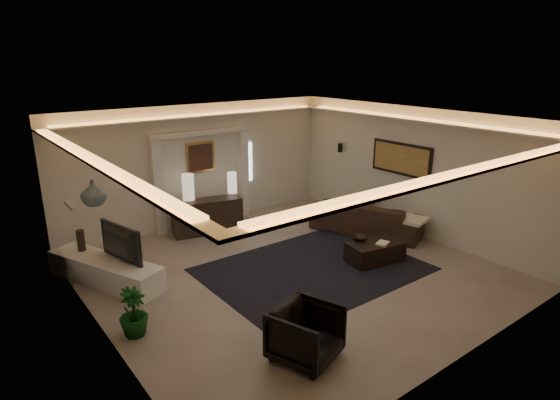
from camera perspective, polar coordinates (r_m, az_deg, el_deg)
floor at (r=9.02m, az=1.31°, el=-8.74°), size 7.00×7.00×0.00m
ceiling at (r=8.18m, az=1.45°, el=9.85°), size 7.00×7.00×0.00m
wall_back at (r=11.34m, az=-9.76°, el=4.24°), size 7.00×0.00×7.00m
wall_front at (r=6.32m, az=21.76°, el=-7.37°), size 7.00×0.00×7.00m
wall_left at (r=6.98m, az=-21.78°, el=-5.05°), size 0.00×7.00×7.00m
wall_right at (r=10.94m, az=15.88°, el=3.36°), size 0.00×7.00×7.00m
cove_soffit at (r=8.22m, az=1.44°, el=7.91°), size 7.00×7.00×0.04m
daylight_slit at (r=12.01m, az=-3.98°, el=4.68°), size 0.25×0.03×1.00m
area_rug at (r=9.11m, az=4.10°, el=-8.46°), size 4.00×3.00×0.01m
pilaster_left at (r=10.87m, az=-14.77°, el=1.45°), size 0.22×0.20×2.20m
pilaster_right at (r=11.89m, az=-4.54°, el=3.31°), size 0.22×0.20×2.20m
alcove_header at (r=11.10m, az=-9.72°, el=8.18°), size 2.52×0.20×0.12m
painting_frame at (r=11.27m, az=-9.74°, el=5.21°), size 0.74×0.04×0.74m
painting_canvas at (r=11.25m, az=-9.68°, el=5.19°), size 0.62×0.02×0.62m
art_panel_frame at (r=11.04m, az=14.65°, el=4.91°), size 0.04×1.64×0.74m
art_panel_gold at (r=11.02m, az=14.57°, el=4.90°), size 0.02×1.50×0.62m
wall_sconce at (r=12.22m, az=7.39°, el=6.38°), size 0.12×0.12×0.22m
wall_niche at (r=8.22m, az=-24.27°, el=-0.57°), size 0.10×0.55×0.04m
console at (r=10.92m, az=-8.91°, el=-1.96°), size 1.66×0.86×0.80m
lamp_left at (r=10.79m, az=-11.20°, el=1.52°), size 0.36×0.36×0.60m
lamp_right at (r=11.20m, az=-5.90°, el=2.34°), size 0.25×0.25×0.50m
media_ledge at (r=9.11m, az=-20.62°, el=-8.09°), size 1.50×2.45×0.45m
tv at (r=8.72m, az=-19.56°, el=-5.14°), size 1.15×0.42×0.66m
figurine at (r=9.50m, az=-23.24°, el=-4.64°), size 0.16×0.16×0.40m
ginger_jar at (r=7.94m, az=-21.92°, el=0.83°), size 0.44×0.44×0.42m
plant at (r=7.30m, az=-17.54°, el=-13.02°), size 0.58×0.58×0.74m
sofa at (r=11.01m, az=10.61°, el=-2.06°), size 2.71×1.88×0.74m
throw_blanket at (r=10.49m, az=16.05°, el=-2.37°), size 0.71×0.64×0.07m
throw_pillow at (r=11.50m, az=10.67°, el=-0.27°), size 0.15×0.38×0.37m
coffee_table at (r=9.54m, az=11.56°, el=-6.25°), size 1.19×0.78×0.41m
bowl at (r=9.52m, az=9.66°, el=-4.62°), size 0.36×0.36×0.07m
magazine at (r=9.41m, az=12.47°, el=-5.20°), size 0.32×0.27×0.03m
armchair at (r=6.50m, az=3.20°, el=-16.06°), size 1.05×1.07×0.77m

